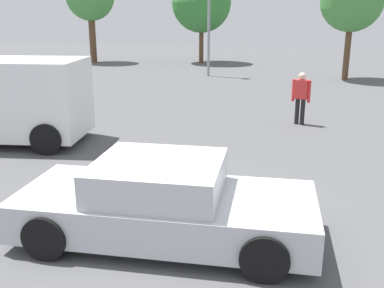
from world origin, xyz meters
TOP-DOWN VIEW (x-y plane):
  - ground_plane at (0.00, 0.00)m, footprint 80.00×80.00m
  - sedan_foreground at (0.06, 0.03)m, footprint 4.40×2.01m
  - dog at (-1.47, 2.81)m, footprint 0.28×0.65m
  - pedestrian at (2.27, 7.74)m, footprint 0.54×0.36m
  - tree_back_left at (4.79, 17.74)m, footprint 2.99×2.99m
  - tree_back_right at (-3.65, 23.95)m, footprint 3.83×3.83m

SIDE VIEW (x-z plane):
  - ground_plane at x=0.00m, z-range 0.00..0.00m
  - dog at x=-1.47m, z-range 0.04..0.46m
  - sedan_foreground at x=0.06m, z-range -0.04..1.17m
  - pedestrian at x=2.27m, z-range 0.14..1.71m
  - tree_back_left at x=4.79m, z-range 1.13..6.43m
  - tree_back_right at x=-3.65m, z-range 0.96..6.72m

